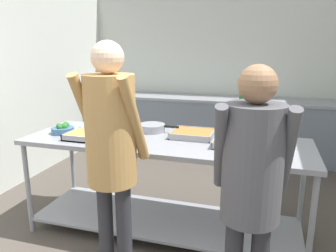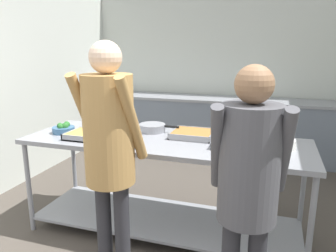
# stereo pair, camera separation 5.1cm
# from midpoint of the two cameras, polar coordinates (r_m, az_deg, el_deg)

# --- Properties ---
(wall_rear) EXTENTS (4.21, 0.06, 2.65)m
(wall_rear) POSITION_cam_midpoint_polar(r_m,az_deg,el_deg) (5.50, 7.70, 9.82)
(wall_rear) COLOR silver
(wall_rear) RESTS_ON ground_plane
(wall_left) EXTENTS (0.06, 4.35, 2.65)m
(wall_left) POSITION_cam_midpoint_polar(r_m,az_deg,el_deg) (4.45, -25.18, 7.72)
(wall_left) COLOR silver
(wall_left) RESTS_ON ground_plane
(back_counter) EXTENTS (4.05, 0.65, 0.91)m
(back_counter) POSITION_cam_midpoint_polar(r_m,az_deg,el_deg) (5.27, 6.74, 0.09)
(back_counter) COLOR slate
(back_counter) RESTS_ON ground_plane
(serving_counter) EXTENTS (2.50, 0.82, 0.89)m
(serving_counter) POSITION_cam_midpoint_polar(r_m,az_deg,el_deg) (2.97, -1.06, -7.75)
(serving_counter) COLOR gray
(serving_counter) RESTS_ON ground_plane
(broccoli_bowl) EXTENTS (0.21, 0.21, 0.10)m
(broccoli_bowl) POSITION_cam_midpoint_polar(r_m,az_deg,el_deg) (3.24, -18.28, -0.54)
(broccoli_bowl) COLOR #3D668C
(broccoli_bowl) RESTS_ON serving_counter
(serving_tray_roast) EXTENTS (0.41, 0.30, 0.05)m
(serving_tray_roast) POSITION_cam_midpoint_polar(r_m,az_deg,el_deg) (2.99, -13.83, -1.68)
(serving_tray_roast) COLOR gray
(serving_tray_roast) RESTS_ON serving_counter
(sauce_pan) EXTENTS (0.39, 0.25, 0.07)m
(sauce_pan) POSITION_cam_midpoint_polar(r_m,az_deg,el_deg) (3.14, -3.26, -0.25)
(sauce_pan) COLOR gray
(sauce_pan) RESTS_ON serving_counter
(serving_tray_vegetables) EXTENTS (0.37, 0.34, 0.05)m
(serving_tray_vegetables) POSITION_cam_midpoint_polar(r_m,az_deg,el_deg) (2.97, 3.86, -1.39)
(serving_tray_vegetables) COLOR gray
(serving_tray_vegetables) RESTS_ON serving_counter
(serving_tray_greens) EXTENTS (0.37, 0.31, 0.05)m
(serving_tray_greens) POSITION_cam_midpoint_polar(r_m,az_deg,el_deg) (2.74, 11.29, -2.98)
(serving_tray_greens) COLOR gray
(serving_tray_greens) RESTS_ON serving_counter
(plate_stack) EXTENTS (0.25, 0.25, 0.07)m
(plate_stack) POSITION_cam_midpoint_polar(r_m,az_deg,el_deg) (2.80, 18.46, -2.83)
(plate_stack) COLOR white
(plate_stack) RESTS_ON serving_counter
(guest_serving_left) EXTENTS (0.46, 0.37, 1.73)m
(guest_serving_left) POSITION_cam_midpoint_polar(r_m,az_deg,el_deg) (2.20, -10.52, -2.71)
(guest_serving_left) COLOR #2D2D33
(guest_serving_left) RESTS_ON ground_plane
(guest_serving_right) EXTENTS (0.46, 0.35, 1.61)m
(guest_serving_right) POSITION_cam_midpoint_polar(r_m,az_deg,el_deg) (1.91, 13.64, -8.27)
(guest_serving_right) COLOR #2D2D33
(guest_serving_right) RESTS_ON ground_plane
(water_bottle) EXTENTS (0.06, 0.06, 0.25)m
(water_bottle) POSITION_cam_midpoint_polar(r_m,az_deg,el_deg) (5.06, 12.42, 5.80)
(water_bottle) COLOR #23602D
(water_bottle) RESTS_ON back_counter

